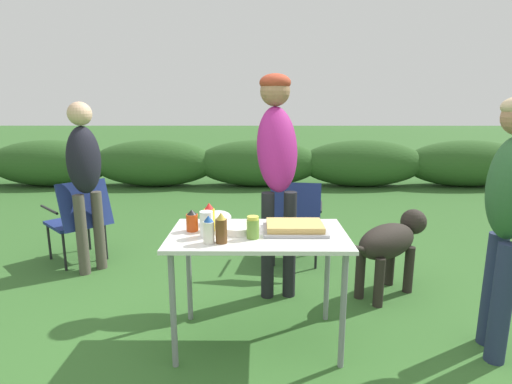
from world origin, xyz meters
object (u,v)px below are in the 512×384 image
object	(u,v)px
mustard_bottle	(209,217)
standing_person_in_olive_jacket	(85,171)
standing_person_in_gray_fleece	(277,153)
paper_cup_stack	(206,224)
dog	(391,242)
food_tray	(294,227)
mayo_bottle	(208,230)
relish_jar	(252,228)
mixing_bowl	(217,218)
beer_bottle	(221,229)
camp_chair_green_behind_table	(296,218)
folding_table	(258,245)
plate_stack	(237,228)
camp_chair_near_hedge	(79,217)
hot_sauce_bottle	(192,221)
standing_person_in_dark_puffer	(509,202)

from	to	relation	value
mustard_bottle	standing_person_in_olive_jacket	world-z (taller)	standing_person_in_olive_jacket
mustard_bottle	standing_person_in_gray_fleece	world-z (taller)	standing_person_in_gray_fleece
paper_cup_stack	standing_person_in_gray_fleece	xyz separation A→B (m)	(0.46, 0.84, 0.34)
dog	paper_cup_stack	bearing A→B (deg)	-99.09
food_tray	mayo_bottle	world-z (taller)	mayo_bottle
relish_jar	standing_person_in_olive_jacket	bearing A→B (deg)	140.97
standing_person_in_gray_fleece	standing_person_in_olive_jacket	world-z (taller)	standing_person_in_gray_fleece
mixing_bowl	beer_bottle	xyz separation A→B (m)	(0.06, -0.38, 0.04)
camp_chair_green_behind_table	folding_table	bearing A→B (deg)	-96.20
plate_stack	beer_bottle	size ratio (longest dim) A/B	1.32
camp_chair_near_hedge	beer_bottle	bearing A→B (deg)	-90.77
beer_bottle	folding_table	bearing A→B (deg)	40.96
plate_stack	standing_person_in_olive_jacket	bearing A→B (deg)	142.15
plate_stack	standing_person_in_olive_jacket	world-z (taller)	standing_person_in_olive_jacket
food_tray	plate_stack	distance (m)	0.36
beer_bottle	paper_cup_stack	bearing A→B (deg)	130.96
mustard_bottle	camp_chair_near_hedge	size ratio (longest dim) A/B	0.22
mustard_bottle	hot_sauce_bottle	xyz separation A→B (m)	(-0.11, -0.01, -0.02)
folding_table	mustard_bottle	size ratio (longest dim) A/B	6.11
hot_sauce_bottle	standing_person_in_dark_puffer	world-z (taller)	standing_person_in_dark_puffer
plate_stack	relish_jar	xyz separation A→B (m)	(0.10, -0.13, 0.04)
food_tray	mixing_bowl	bearing A→B (deg)	162.68
hot_sauce_bottle	dog	world-z (taller)	hot_sauce_bottle
beer_bottle	hot_sauce_bottle	world-z (taller)	beer_bottle
folding_table	standing_person_in_gray_fleece	size ratio (longest dim) A/B	0.62
mustard_bottle	standing_person_in_gray_fleece	bearing A→B (deg)	57.58
beer_bottle	standing_person_in_dark_puffer	distance (m)	1.68
hot_sauce_bottle	dog	distance (m)	1.67
mustard_bottle	standing_person_in_gray_fleece	distance (m)	0.91
standing_person_in_dark_puffer	camp_chair_near_hedge	world-z (taller)	standing_person_in_dark_puffer
hot_sauce_bottle	standing_person_in_olive_jacket	size ratio (longest dim) A/B	0.09
plate_stack	paper_cup_stack	size ratio (longest dim) A/B	1.52
dog	food_tray	bearing A→B (deg)	-90.00
mustard_bottle	beer_bottle	size ratio (longest dim) A/B	0.99
mixing_bowl	standing_person_in_olive_jacket	size ratio (longest dim) A/B	0.12
plate_stack	mayo_bottle	distance (m)	0.27
standing_person_in_gray_fleece	camp_chair_near_hedge	distance (m)	2.08
food_tray	plate_stack	world-z (taller)	food_tray
mayo_bottle	standing_person_in_olive_jacket	bearing A→B (deg)	133.76
mayo_bottle	plate_stack	bearing A→B (deg)	54.74
standing_person_in_olive_jacket	paper_cup_stack	bearing A→B (deg)	-96.57
standing_person_in_olive_jacket	camp_chair_green_behind_table	xyz separation A→B (m)	(1.91, 0.19, -0.48)
food_tray	mustard_bottle	xyz separation A→B (m)	(-0.54, 0.02, 0.06)
beer_bottle	standing_person_in_dark_puffer	xyz separation A→B (m)	(1.67, 0.07, 0.14)
food_tray	camp_chair_green_behind_table	distance (m)	1.32
beer_bottle	standing_person_in_olive_jacket	size ratio (longest dim) A/B	0.12
food_tray	dog	bearing A→B (deg)	37.96
standing_person_in_olive_jacket	plate_stack	bearing A→B (deg)	-90.26
hot_sauce_bottle	folding_table	bearing A→B (deg)	-6.08
standing_person_in_olive_jacket	standing_person_in_dark_puffer	distance (m)	3.25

